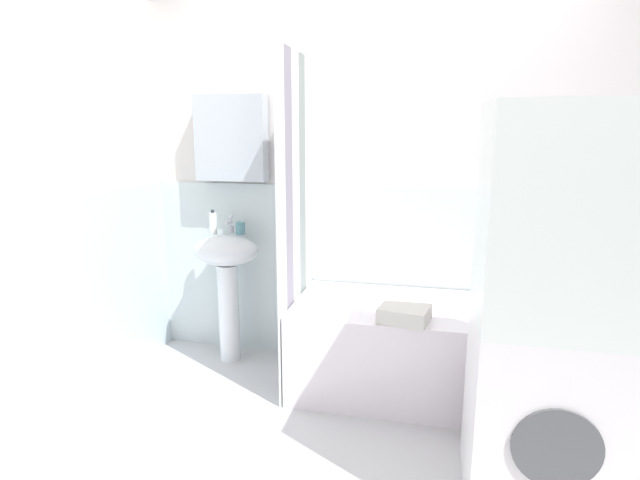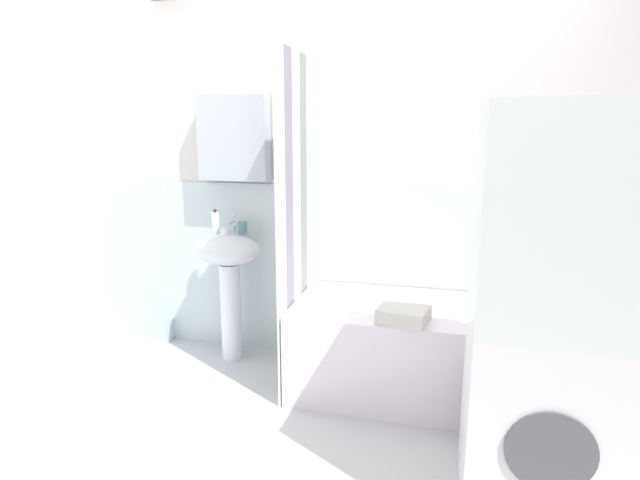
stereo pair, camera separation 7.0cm
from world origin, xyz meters
name	(u,v)px [view 2 (the right image)]	position (x,y,z in m)	size (l,w,h in m)	color
ground_plane	(335,478)	(0.00, 0.00, -0.02)	(4.80, 5.60, 0.04)	silver
wall_back_tiled	(370,195)	(-0.06, 1.26, 1.14)	(3.60, 0.18, 2.40)	silver
wall_left_tiled	(74,211)	(-1.57, 0.34, 1.12)	(0.07, 1.81, 2.40)	white
sink	(229,269)	(-0.97, 1.03, 0.64)	(0.44, 0.34, 0.88)	white
faucet	(233,224)	(-0.97, 1.11, 0.94)	(0.03, 0.12, 0.12)	silver
soap_dispenser	(215,223)	(-1.07, 1.06, 0.95)	(0.05, 0.05, 0.17)	white
toothbrush_cup	(243,228)	(-0.89, 1.10, 0.92)	(0.06, 0.06, 0.08)	teal
bathtub	(422,351)	(0.34, 0.86, 0.27)	(1.52, 0.73, 0.55)	white
shower_curtain	(296,225)	(-0.44, 0.86, 1.00)	(0.01, 0.73, 2.00)	white
shampoo_bottle	(540,283)	(1.00, 1.14, 0.66)	(0.04, 0.04, 0.24)	#C15273
conditioner_bottle	(521,284)	(0.89, 1.13, 0.65)	(0.04, 0.04, 0.22)	#3657A2
body_wash_bottle	(495,284)	(0.74, 1.17, 0.63)	(0.06, 0.06, 0.17)	#2C3029
towel_folded	(404,314)	(0.24, 0.60, 0.59)	(0.26, 0.22, 0.08)	silver
washer_dryer_stack	(545,320)	(0.84, 0.03, 0.83)	(0.56, 0.63, 1.66)	white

